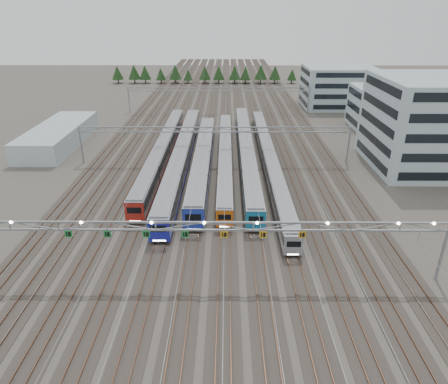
{
  "coord_description": "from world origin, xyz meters",
  "views": [
    {
      "loc": [
        2.49,
        -39.78,
        30.0
      ],
      "look_at": [
        2.13,
        17.61,
        3.5
      ],
      "focal_mm": 32.0,
      "sensor_mm": 36.0,
      "label": 1
    }
  ],
  "objects_px": {
    "train_e": "(246,150)",
    "depot_bldg_mid": "(381,108)",
    "train_b": "(182,154)",
    "train_a": "(163,150)",
    "depot_bldg_north": "(338,87)",
    "gantry_near": "(204,228)",
    "gantry_far": "(218,92)",
    "depot_bldg_south": "(421,123)",
    "west_shed": "(59,135)",
    "train_f": "(269,158)",
    "gantry_mid": "(214,134)",
    "train_d": "(225,155)",
    "train_c": "(203,159)"
  },
  "relations": [
    {
      "from": "train_a",
      "to": "gantry_near",
      "type": "bearing_deg",
      "value": -75.22
    },
    {
      "from": "train_f",
      "to": "gantry_far",
      "type": "xyz_separation_m",
      "value": [
        -11.25,
        46.81,
        4.49
      ]
    },
    {
      "from": "gantry_far",
      "to": "depot_bldg_south",
      "type": "distance_m",
      "value": 62.14
    },
    {
      "from": "gantry_mid",
      "to": "west_shed",
      "type": "distance_m",
      "value": 39.78
    },
    {
      "from": "train_d",
      "to": "train_e",
      "type": "bearing_deg",
      "value": 31.32
    },
    {
      "from": "train_a",
      "to": "train_d",
      "type": "distance_m",
      "value": 13.75
    },
    {
      "from": "west_shed",
      "to": "train_d",
      "type": "bearing_deg",
      "value": -17.34
    },
    {
      "from": "gantry_near",
      "to": "depot_bldg_mid",
      "type": "bearing_deg",
      "value": 56.86
    },
    {
      "from": "train_a",
      "to": "train_f",
      "type": "height_order",
      "value": "train_a"
    },
    {
      "from": "gantry_near",
      "to": "train_e",
      "type": "bearing_deg",
      "value": 80.94
    },
    {
      "from": "train_c",
      "to": "gantry_mid",
      "type": "xyz_separation_m",
      "value": [
        2.25,
        3.96,
        4.09
      ]
    },
    {
      "from": "depot_bldg_south",
      "to": "west_shed",
      "type": "height_order",
      "value": "depot_bldg_south"
    },
    {
      "from": "train_d",
      "to": "depot_bldg_north",
      "type": "distance_m",
      "value": 65.86
    },
    {
      "from": "train_a",
      "to": "depot_bldg_north",
      "type": "bearing_deg",
      "value": 45.83
    },
    {
      "from": "train_b",
      "to": "depot_bldg_mid",
      "type": "height_order",
      "value": "depot_bldg_mid"
    },
    {
      "from": "train_a",
      "to": "gantry_mid",
      "type": "distance_m",
      "value": 12.24
    },
    {
      "from": "gantry_far",
      "to": "depot_bldg_mid",
      "type": "relative_size",
      "value": 3.52
    },
    {
      "from": "train_d",
      "to": "gantry_far",
      "type": "bearing_deg",
      "value": 92.85
    },
    {
      "from": "train_c",
      "to": "train_e",
      "type": "xyz_separation_m",
      "value": [
        9.0,
        6.46,
        -0.17
      ]
    },
    {
      "from": "gantry_near",
      "to": "depot_bldg_north",
      "type": "relative_size",
      "value": 2.56
    },
    {
      "from": "train_f",
      "to": "train_a",
      "type": "bearing_deg",
      "value": 169.5
    },
    {
      "from": "train_b",
      "to": "depot_bldg_mid",
      "type": "distance_m",
      "value": 58.08
    },
    {
      "from": "train_e",
      "to": "train_b",
      "type": "bearing_deg",
      "value": -166.47
    },
    {
      "from": "train_b",
      "to": "depot_bldg_mid",
      "type": "xyz_separation_m",
      "value": [
        50.74,
        28.07,
        3.26
      ]
    },
    {
      "from": "gantry_far",
      "to": "depot_bldg_north",
      "type": "height_order",
      "value": "depot_bldg_north"
    },
    {
      "from": "gantry_mid",
      "to": "train_a",
      "type": "bearing_deg",
      "value": 168.16
    },
    {
      "from": "gantry_near",
      "to": "west_shed",
      "type": "relative_size",
      "value": 1.88
    },
    {
      "from": "gantry_far",
      "to": "train_f",
      "type": "bearing_deg",
      "value": -76.49
    },
    {
      "from": "train_a",
      "to": "train_f",
      "type": "relative_size",
      "value": 0.87
    },
    {
      "from": "train_a",
      "to": "depot_bldg_mid",
      "type": "xyz_separation_m",
      "value": [
        55.24,
        24.96,
        3.34
      ]
    },
    {
      "from": "gantry_near",
      "to": "gantry_far",
      "type": "distance_m",
      "value": 85.12
    },
    {
      "from": "train_c",
      "to": "depot_bldg_mid",
      "type": "distance_m",
      "value": 55.92
    },
    {
      "from": "train_a",
      "to": "gantry_far",
      "type": "height_order",
      "value": "gantry_far"
    },
    {
      "from": "train_b",
      "to": "gantry_mid",
      "type": "distance_m",
      "value": 7.95
    },
    {
      "from": "depot_bldg_mid",
      "to": "train_e",
      "type": "bearing_deg",
      "value": -146.31
    },
    {
      "from": "gantry_mid",
      "to": "train_f",
      "type": "bearing_deg",
      "value": -9.15
    },
    {
      "from": "train_a",
      "to": "depot_bldg_mid",
      "type": "height_order",
      "value": "depot_bldg_mid"
    },
    {
      "from": "train_c",
      "to": "depot_bldg_south",
      "type": "relative_size",
      "value": 2.33
    },
    {
      "from": "gantry_far",
      "to": "west_shed",
      "type": "bearing_deg",
      "value": -138.94
    },
    {
      "from": "train_c",
      "to": "train_d",
      "type": "distance_m",
      "value": 5.85
    },
    {
      "from": "depot_bldg_mid",
      "to": "depot_bldg_south",
      "type": "bearing_deg",
      "value": -94.78
    },
    {
      "from": "gantry_mid",
      "to": "gantry_near",
      "type": "bearing_deg",
      "value": -90.07
    },
    {
      "from": "train_a",
      "to": "gantry_mid",
      "type": "relative_size",
      "value": 1.05
    },
    {
      "from": "train_b",
      "to": "gantry_near",
      "type": "height_order",
      "value": "gantry_near"
    },
    {
      "from": "train_a",
      "to": "depot_bldg_south",
      "type": "distance_m",
      "value": 53.41
    },
    {
      "from": "train_e",
      "to": "depot_bldg_mid",
      "type": "height_order",
      "value": "depot_bldg_mid"
    },
    {
      "from": "train_d",
      "to": "gantry_mid",
      "type": "xyz_separation_m",
      "value": [
        -2.25,
        0.24,
        4.46
      ]
    },
    {
      "from": "train_a",
      "to": "train_b",
      "type": "distance_m",
      "value": 5.47
    },
    {
      "from": "train_c",
      "to": "depot_bldg_mid",
      "type": "height_order",
      "value": "depot_bldg_mid"
    },
    {
      "from": "train_e",
      "to": "west_shed",
      "type": "xyz_separation_m",
      "value": [
        -44.39,
        9.71,
        0.18
      ]
    }
  ]
}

